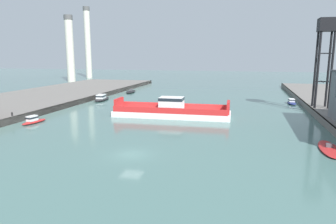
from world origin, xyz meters
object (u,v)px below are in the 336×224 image
at_px(moored_boat_mid_left, 131,92).
at_px(moored_boat_mid_right, 292,102).
at_px(chain_ferry, 172,111).
at_px(moored_boat_near_left, 102,98).
at_px(moored_boat_near_right, 33,120).
at_px(smokestack_distant_b, 70,47).
at_px(moored_boat_far_left, 329,149).
at_px(crane_tower, 326,39).
at_px(smokestack_distant_a, 88,41).

xyz_separation_m(moored_boat_mid_left, moored_boat_mid_right, (46.39, -12.10, 0.18)).
relative_size(moored_boat_mid_left, moored_boat_mid_right, 1.46).
bearing_deg(chain_ferry, moored_boat_near_left, 144.39).
relative_size(moored_boat_near_right, moored_boat_mid_right, 0.95).
distance_m(moored_boat_mid_left, smokestack_distant_b, 52.81).
xyz_separation_m(moored_boat_mid_left, moored_boat_far_left, (45.93, -50.33, -0.09)).
height_order(chain_ferry, crane_tower, crane_tower).
bearing_deg(moored_boat_far_left, moored_boat_mid_left, 132.38).
bearing_deg(moored_boat_near_right, smokestack_distant_b, 117.35).
xyz_separation_m(crane_tower, smokestack_distant_b, (-90.30, 54.72, 0.63)).
distance_m(moored_boat_near_right, smokestack_distant_b, 88.16).
height_order(moored_boat_near_left, moored_boat_mid_left, moored_boat_near_left).
xyz_separation_m(moored_boat_mid_left, smokestack_distant_a, (-44.96, 55.82, 18.67)).
xyz_separation_m(moored_boat_near_left, moored_boat_near_right, (0.93, -28.05, -0.08)).
bearing_deg(smokestack_distant_a, moored_boat_near_left, -59.35).
xyz_separation_m(moored_boat_mid_left, smokestack_distant_b, (-40.09, 30.91, 15.05)).
height_order(moored_boat_mid_right, smokestack_distant_b, smokestack_distant_b).
bearing_deg(smokestack_distant_b, moored_boat_near_left, -51.56).
distance_m(moored_boat_near_left, moored_boat_far_left, 56.93).
bearing_deg(chain_ferry, moored_boat_mid_right, 42.45).
bearing_deg(moored_boat_mid_left, smokestack_distant_b, 142.37).
xyz_separation_m(moored_boat_mid_right, crane_tower, (3.81, -11.71, 14.24)).
relative_size(chain_ferry, smokestack_distant_b, 0.79).
bearing_deg(moored_boat_mid_right, moored_boat_near_left, -172.64).
xyz_separation_m(moored_boat_near_right, moored_boat_mid_right, (46.55, 34.18, -0.05)).
xyz_separation_m(moored_boat_near_left, crane_tower, (51.29, -5.57, 14.11)).
bearing_deg(chain_ferry, moored_boat_far_left, -33.08).
bearing_deg(moored_boat_far_left, moored_boat_near_left, 145.67).
distance_m(chain_ferry, smokestack_distant_a, 113.80).
distance_m(moored_boat_mid_left, moored_boat_far_left, 68.14).
relative_size(moored_boat_mid_right, moored_boat_far_left, 0.70).
bearing_deg(moored_boat_near_right, moored_boat_mid_left, 89.80).
bearing_deg(moored_boat_near_left, chain_ferry, -35.61).
distance_m(chain_ferry, smokestack_distant_b, 91.23).
relative_size(moored_boat_mid_left, moored_boat_far_left, 1.02).
height_order(moored_boat_near_right, moored_boat_far_left, moored_boat_near_right).
height_order(moored_boat_mid_left, moored_boat_mid_right, moored_boat_mid_right).
xyz_separation_m(chain_ferry, moored_boat_near_left, (-22.87, 16.38, -0.53)).
bearing_deg(moored_boat_mid_right, moored_boat_near_right, -143.71).
bearing_deg(moored_boat_far_left, moored_boat_near_right, 174.97).
bearing_deg(chain_ferry, smokestack_distant_a, 126.43).
height_order(chain_ferry, moored_boat_mid_left, chain_ferry).
bearing_deg(crane_tower, moored_boat_mid_right, 108.04).
xyz_separation_m(crane_tower, smokestack_distant_a, (-95.17, 79.63, 4.25)).
bearing_deg(crane_tower, moored_boat_mid_left, 154.63).
bearing_deg(moored_boat_mid_right, chain_ferry, -137.55).
xyz_separation_m(moored_boat_far_left, smokestack_distant_a, (-90.89, 106.16, 18.76)).
xyz_separation_m(moored_boat_near_right, moored_boat_mid_left, (0.16, 46.28, -0.23)).
distance_m(moored_boat_near_right, smokestack_distant_a, 113.02).
relative_size(moored_boat_near_left, moored_boat_near_right, 1.60).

